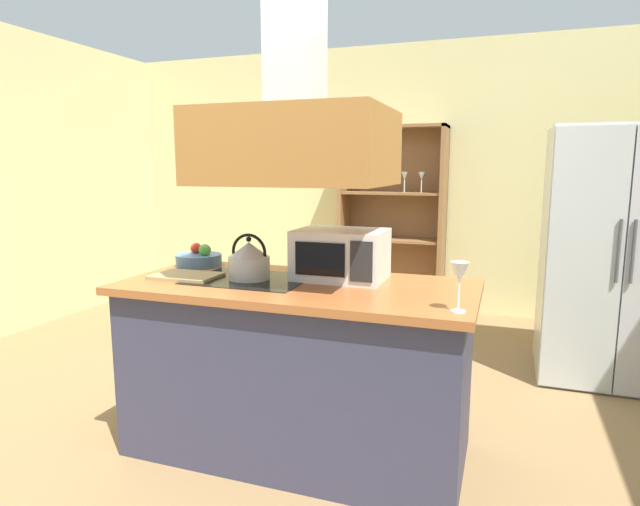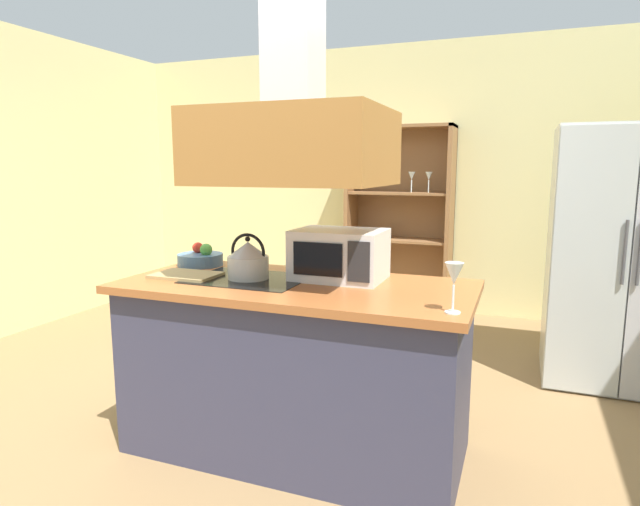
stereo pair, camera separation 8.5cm
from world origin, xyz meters
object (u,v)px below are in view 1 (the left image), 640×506
dish_cabinet (392,231)px  refrigerator (613,256)px  microwave (341,254)px  wine_glass_on_counter (459,275)px  fruit_bowl (199,259)px  cutting_board (186,276)px  kettle (249,260)px

dish_cabinet → refrigerator: bearing=-34.7°
microwave → wine_glass_on_counter: size_ratio=2.23×
refrigerator → microwave: 2.11m
microwave → fruit_bowl: microwave is taller
refrigerator → fruit_bowl: bearing=-149.9°
cutting_board → fruit_bowl: fruit_bowl is taller
dish_cabinet → wine_glass_on_counter: 3.31m
kettle → cutting_board: (-0.34, -0.08, -0.09)m
cutting_board → microwave: microwave is taller
cutting_board → kettle: bearing=12.6°
fruit_bowl → refrigerator: bearing=30.1°
fruit_bowl → kettle: bearing=-27.7°
cutting_board → microwave: 0.83m
microwave → fruit_bowl: 0.91m
cutting_board → fruit_bowl: 0.33m
kettle → microwave: (0.45, 0.17, 0.03)m
cutting_board → wine_glass_on_counter: size_ratio=1.65×
dish_cabinet → wine_glass_on_counter: bearing=-73.7°
kettle → wine_glass_on_counter: bearing=-14.7°
refrigerator → cutting_board: refrigerator is taller
wine_glass_on_counter → cutting_board: bearing=171.6°
refrigerator → wine_glass_on_counter: (-0.88, -1.92, 0.18)m
fruit_bowl → wine_glass_on_counter: bearing=-18.8°
cutting_board → wine_glass_on_counter: (1.42, -0.21, 0.14)m
refrigerator → microwave: size_ratio=3.81×
refrigerator → dish_cabinet: (-1.80, 1.25, -0.04)m
microwave → fruit_bowl: size_ratio=1.72×
dish_cabinet → cutting_board: (-0.49, -2.96, 0.08)m
cutting_board → fruit_bowl: size_ratio=1.27×
wine_glass_on_counter → fruit_bowl: wine_glass_on_counter is taller
kettle → wine_glass_on_counter: 1.12m
refrigerator → kettle: 2.56m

